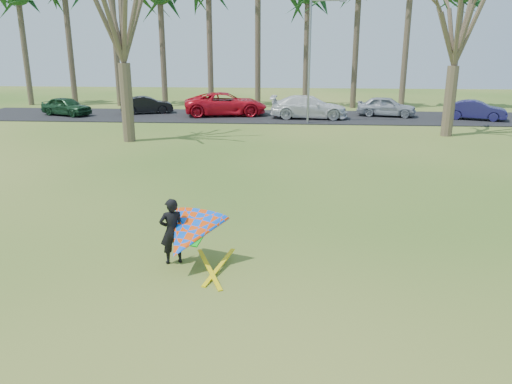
# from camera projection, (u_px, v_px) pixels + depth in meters

# --- Properties ---
(ground) EXTENTS (100.00, 100.00, 0.00)m
(ground) POSITION_uv_depth(u_px,v_px,m) (250.00, 255.00, 12.76)
(ground) COLOR #1E5612
(ground) RESTS_ON ground
(parking_strip) EXTENTS (46.00, 7.00, 0.06)m
(parking_strip) POSITION_uv_depth(u_px,v_px,m) (279.00, 117.00, 36.64)
(parking_strip) COLOR black
(parking_strip) RESTS_ON ground
(bare_tree_left) EXTENTS (6.60, 6.60, 9.70)m
(bare_tree_left) POSITION_uv_depth(u_px,v_px,m) (120.00, 9.00, 25.68)
(bare_tree_left) COLOR #4D402E
(bare_tree_left) RESTS_ON ground
(bare_tree_right) EXTENTS (6.27, 6.27, 9.21)m
(bare_tree_right) POSITION_uv_depth(u_px,v_px,m) (459.00, 17.00, 27.37)
(bare_tree_right) COLOR brown
(bare_tree_right) RESTS_ON ground
(streetlight) EXTENTS (2.28, 0.18, 8.00)m
(streetlight) POSITION_uv_depth(u_px,v_px,m) (312.00, 55.00, 32.35)
(streetlight) COLOR gray
(streetlight) RESTS_ON ground
(car_0) EXTENTS (4.25, 2.91, 1.34)m
(car_0) POSITION_uv_depth(u_px,v_px,m) (66.00, 106.00, 36.92)
(car_0) COLOR #194023
(car_0) RESTS_ON parking_strip
(car_1) EXTENTS (4.11, 2.58, 1.28)m
(car_1) POSITION_uv_depth(u_px,v_px,m) (147.00, 105.00, 37.95)
(car_1) COLOR black
(car_1) RESTS_ON parking_strip
(car_2) EXTENTS (6.45, 3.83, 1.68)m
(car_2) POSITION_uv_depth(u_px,v_px,m) (226.00, 104.00, 36.87)
(car_2) COLOR red
(car_2) RESTS_ON parking_strip
(car_3) EXTENTS (5.56, 2.46, 1.59)m
(car_3) POSITION_uv_depth(u_px,v_px,m) (309.00, 107.00, 35.49)
(car_3) COLOR white
(car_3) RESTS_ON parking_strip
(car_4) EXTENTS (4.48, 2.58, 1.43)m
(car_4) POSITION_uv_depth(u_px,v_px,m) (386.00, 106.00, 36.47)
(car_4) COLOR #A2A7AF
(car_4) RESTS_ON parking_strip
(car_5) EXTENTS (4.26, 2.67, 1.33)m
(car_5) POSITION_uv_depth(u_px,v_px,m) (476.00, 110.00, 34.85)
(car_5) COLOR #1E1B52
(car_5) RESTS_ON parking_strip
(kite_flyer) EXTENTS (2.13, 2.39, 2.02)m
(kite_flyer) POSITION_uv_depth(u_px,v_px,m) (186.00, 234.00, 11.87)
(kite_flyer) COLOR black
(kite_flyer) RESTS_ON ground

